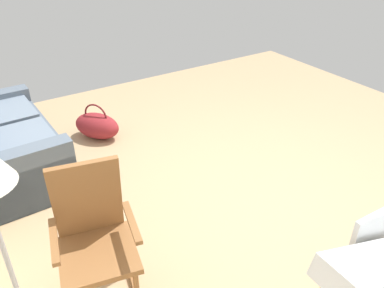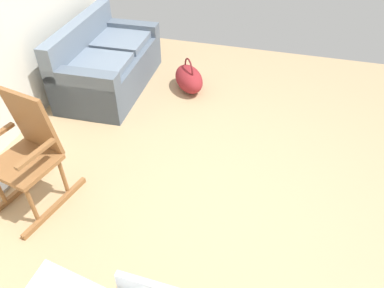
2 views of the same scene
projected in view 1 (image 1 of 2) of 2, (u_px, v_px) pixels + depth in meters
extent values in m
plane|color=tan|center=(250.00, 190.00, 3.80)|extent=(6.38, 6.38, 0.00)
cube|color=silver|center=(383.00, 224.00, 2.46)|extent=(0.05, 0.56, 0.28)
cube|color=slate|center=(10.00, 152.00, 3.97)|extent=(1.63, 0.90, 0.45)
cube|color=slate|center=(17.00, 144.00, 3.59)|extent=(0.69, 0.67, 0.10)
cube|color=slate|center=(0.00, 114.00, 4.11)|extent=(0.69, 0.67, 0.10)
cube|color=slate|center=(27.00, 180.00, 3.42)|extent=(0.21, 0.86, 0.60)
cylinder|color=brown|center=(125.00, 250.00, 2.79)|extent=(0.04, 0.04, 0.40)
cylinder|color=brown|center=(69.00, 264.00, 2.67)|extent=(0.04, 0.04, 0.40)
cube|color=brown|center=(98.00, 255.00, 2.48)|extent=(0.55, 0.57, 0.04)
cube|color=brown|center=(87.00, 199.00, 2.49)|extent=(0.21, 0.45, 0.60)
cube|color=brown|center=(132.00, 222.00, 2.42)|extent=(0.39, 0.12, 0.03)
cube|color=brown|center=(54.00, 241.00, 2.28)|extent=(0.39, 0.12, 0.03)
cylinder|color=#B2B5BA|center=(10.00, 268.00, 2.19)|extent=(0.03, 0.03, 1.15)
ellipsoid|color=maroon|center=(97.00, 126.00, 4.61)|extent=(0.64, 0.58, 0.30)
torus|color=maroon|center=(96.00, 116.00, 4.54)|extent=(0.26, 0.19, 0.30)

